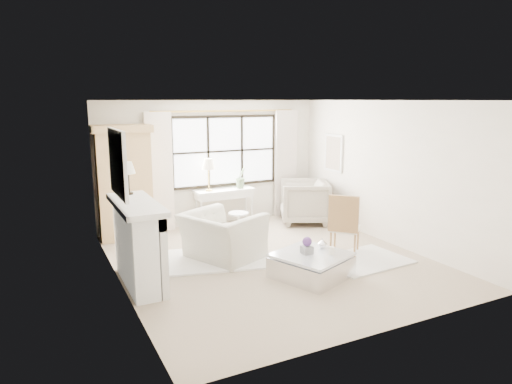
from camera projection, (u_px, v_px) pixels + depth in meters
floor at (272, 261)px, 7.82m from camera, size 5.50×5.50×0.00m
ceiling at (273, 100)px, 7.29m from camera, size 5.50×5.50×0.00m
wall_back at (212, 163)px, 9.97m from camera, size 5.00×0.00×5.00m
wall_front at (389, 223)px, 5.14m from camera, size 5.00×0.00×5.00m
wall_left at (117, 198)px, 6.46m from camera, size 0.00×5.50×5.50m
wall_right at (388, 173)px, 8.65m from camera, size 0.00×5.50×5.50m
window_pane at (225, 151)px, 10.03m from camera, size 2.40×0.02×1.50m
window_frame at (225, 151)px, 10.02m from camera, size 2.50×0.04×1.50m
curtain_rod at (226, 111)px, 9.80m from camera, size 3.30×0.04×0.04m
curtain_left at (160, 173)px, 9.38m from camera, size 0.55×0.10×2.47m
curtain_right at (286, 164)px, 10.69m from camera, size 0.55×0.10×2.47m
fireplace at (136, 243)px, 6.70m from camera, size 0.58×1.66×1.26m
mirror_frame at (118, 163)px, 6.38m from camera, size 0.05×1.15×0.95m
mirror_glass at (120, 163)px, 6.39m from camera, size 0.02×1.00×0.80m
art_frame at (334, 153)px, 10.09m from camera, size 0.04×0.62×0.82m
art_canvas at (333, 153)px, 10.08m from camera, size 0.01×0.52×0.72m
mantel_lamp at (128, 169)px, 7.04m from camera, size 0.22×0.22×0.51m
armoire at (124, 181)px, 8.92m from camera, size 1.16×0.76×2.24m
console_table at (224, 207)px, 9.98m from camera, size 1.31×0.48×0.80m
console_lamp at (208, 165)px, 9.61m from camera, size 0.28×0.28×0.69m
orchid_plant at (241, 177)px, 10.00m from camera, size 0.34×0.33×0.49m
side_table at (239, 221)px, 9.10m from camera, size 0.40×0.40×0.51m
rug_left at (217, 259)px, 7.86m from camera, size 2.05×1.66×0.03m
rug_right at (363, 260)px, 7.81m from camera, size 1.53×1.19×0.03m
club_armchair at (222, 236)px, 7.84m from camera, size 1.50×1.58×0.81m
wingback_chair at (304, 202)px, 10.17m from camera, size 1.39×1.38×0.95m
french_chair at (344, 237)px, 8.12m from camera, size 0.68×0.68×1.08m
coffee_table at (311, 266)px, 7.08m from camera, size 1.30×1.30×0.38m
planter_box at (307, 250)px, 7.03m from camera, size 0.17×0.17×0.12m
planter_flowers at (307, 242)px, 7.00m from camera, size 0.15×0.15×0.15m
pillar_candle at (332, 251)px, 6.98m from camera, size 0.09×0.09×0.12m
coffee_vase at (322, 243)px, 7.28m from camera, size 0.19×0.19×0.16m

